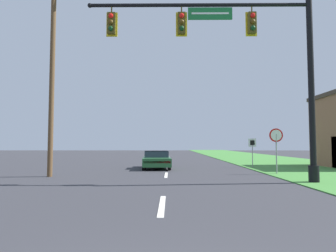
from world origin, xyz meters
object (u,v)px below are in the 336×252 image
object	(u,v)px
car_ahead	(156,160)
utility_pole_near	(52,74)
signal_mast	(251,57)
stop_sign	(276,141)
route_sign_post	(252,146)

from	to	relation	value
car_ahead	utility_pole_near	bearing A→B (deg)	-134.96
signal_mast	utility_pole_near	world-z (taller)	utility_pole_near
car_ahead	utility_pole_near	world-z (taller)	utility_pole_near
stop_sign	signal_mast	bearing A→B (deg)	-122.16
signal_mast	route_sign_post	world-z (taller)	signal_mast
route_sign_post	car_ahead	bearing A→B (deg)	-172.88
stop_sign	route_sign_post	bearing A→B (deg)	90.61
route_sign_post	utility_pole_near	world-z (taller)	utility_pole_near
car_ahead	route_sign_post	bearing A→B (deg)	7.12
stop_sign	utility_pole_near	distance (m)	12.67
stop_sign	route_sign_post	xyz separation A→B (m)	(-0.05, 4.71, -0.34)
route_sign_post	utility_pole_near	size ratio (longest dim) A/B	0.20
stop_sign	utility_pole_near	size ratio (longest dim) A/B	0.24
car_ahead	utility_pole_near	size ratio (longest dim) A/B	0.42
car_ahead	route_sign_post	size ratio (longest dim) A/B	2.14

